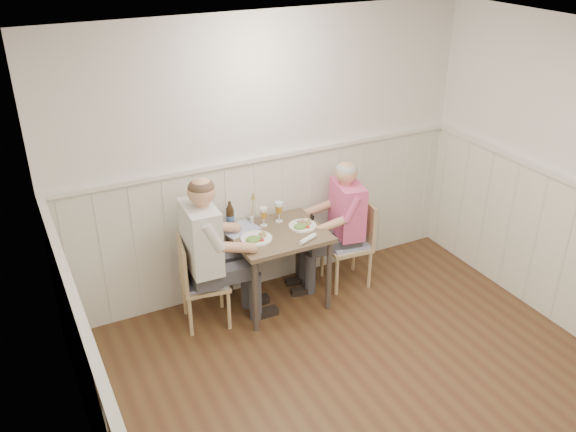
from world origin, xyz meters
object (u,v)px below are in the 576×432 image
object	(u,v)px
chair_right	(352,240)
beer_bottle	(230,216)
grass_vase	(252,209)
dining_table	(278,243)
man_in_pink	(342,233)
diner_cream	(208,265)
chair_left	(199,279)

from	to	relation	value
chair_right	beer_bottle	bearing A→B (deg)	167.36
chair_right	grass_vase	distance (m)	1.06
dining_table	man_in_pink	distance (m)	0.71
man_in_pink	beer_bottle	size ratio (longest dim) A/B	4.99
grass_vase	beer_bottle	bearing A→B (deg)	177.76
man_in_pink	beer_bottle	xyz separation A→B (m)	(-1.05, 0.23, 0.32)
dining_table	chair_right	bearing A→B (deg)	0.79
dining_table	diner_cream	size ratio (longest dim) A/B	0.58
chair_right	chair_left	size ratio (longest dim) A/B	1.04
beer_bottle	chair_left	bearing A→B (deg)	-149.93
diner_cream	chair_right	bearing A→B (deg)	1.20
diner_cream	grass_vase	xyz separation A→B (m)	(0.54, 0.28, 0.29)
chair_left	beer_bottle	world-z (taller)	beer_bottle
dining_table	chair_left	world-z (taller)	chair_left
man_in_pink	dining_table	bearing A→B (deg)	-176.93
chair_left	dining_table	bearing A→B (deg)	-2.39
man_in_pink	diner_cream	size ratio (longest dim) A/B	0.91
beer_bottle	grass_vase	bearing A→B (deg)	-2.24
man_in_pink	beer_bottle	bearing A→B (deg)	167.66
chair_right	man_in_pink	xyz separation A→B (m)	(-0.09, 0.03, 0.08)
chair_right	beer_bottle	xyz separation A→B (m)	(-1.14, 0.26, 0.40)
grass_vase	chair_right	bearing A→B (deg)	-14.87
dining_table	grass_vase	bearing A→B (deg)	117.91
chair_left	man_in_pink	xyz separation A→B (m)	(1.46, 0.01, 0.09)
dining_table	diner_cream	bearing A→B (deg)	-178.33
dining_table	beer_bottle	size ratio (longest dim) A/B	3.18
chair_left	diner_cream	xyz separation A→B (m)	(0.08, -0.05, 0.15)
man_in_pink	diner_cream	distance (m)	1.38
man_in_pink	diner_cream	bearing A→B (deg)	-177.62
chair_left	grass_vase	size ratio (longest dim) A/B	2.54
dining_table	beer_bottle	distance (m)	0.49
dining_table	diner_cream	world-z (taller)	diner_cream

